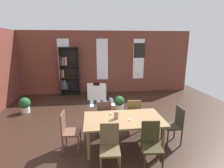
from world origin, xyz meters
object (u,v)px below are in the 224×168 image
at_px(dining_chair_head_left, 68,130).
at_px(potted_plant_by_shelf, 25,105).
at_px(dining_table, 124,121).
at_px(dining_chair_head_right, 175,124).
at_px(dining_chair_near_right, 151,143).
at_px(vase_on_table, 116,115).
at_px(potted_plant_corner, 119,103).
at_px(armchair_white, 97,92).
at_px(dining_chair_near_left, 110,146).
at_px(dining_chair_far_left, 104,115).
at_px(bookshelf_tall, 68,71).
at_px(dining_chair_far_right, 133,114).

relative_size(dining_chair_head_left, potted_plant_by_shelf, 1.69).
height_order(dining_table, dining_chair_head_right, dining_chair_head_right).
xyz_separation_m(dining_chair_near_right, dining_chair_head_left, (-1.75, 0.77, 0.00)).
xyz_separation_m(dining_table, vase_on_table, (-0.18, -0.00, 0.17)).
bearing_deg(potted_plant_corner, dining_chair_head_left, -124.49).
height_order(armchair_white, potted_plant_by_shelf, armchair_white).
bearing_deg(dining_chair_near_left, vase_on_table, 72.60).
relative_size(dining_chair_near_left, potted_plant_by_shelf, 1.69).
distance_m(dining_table, dining_chair_head_left, 1.33).
distance_m(vase_on_table, armchair_white, 3.94).
bearing_deg(potted_plant_corner, dining_chair_far_left, -114.15).
height_order(dining_chair_near_right, potted_plant_by_shelf, dining_chair_near_right).
bearing_deg(dining_chair_near_right, bookshelf_tall, 112.81).
bearing_deg(dining_chair_far_right, dining_chair_head_right, -40.31).
relative_size(dining_chair_near_right, bookshelf_tall, 0.41).
bearing_deg(potted_plant_by_shelf, dining_chair_far_left, -32.56).
height_order(dining_chair_far_right, armchair_white, dining_chair_far_right).
xyz_separation_m(dining_table, armchair_white, (-0.48, 3.89, -0.39)).
distance_m(dining_chair_near_right, dining_chair_head_right, 1.17).
bearing_deg(potted_plant_by_shelf, dining_table, -38.44).
height_order(dining_chair_near_left, armchair_white, dining_chair_near_left).
distance_m(dining_chair_far_right, armchair_white, 3.27).
bearing_deg(dining_chair_near_right, dining_chair_head_left, 156.35).
bearing_deg(dining_chair_head_right, dining_chair_head_left, 179.90).
bearing_deg(armchair_white, bookshelf_tall, 151.88).
bearing_deg(dining_chair_near_right, dining_chair_near_left, 179.99).
bearing_deg(armchair_white, vase_on_table, -85.58).
bearing_deg(armchair_white, potted_plant_corner, -63.37).
bearing_deg(armchair_white, dining_chair_head_right, -65.14).
bearing_deg(dining_table, vase_on_table, -180.00).
bearing_deg(dining_chair_near_right, dining_chair_far_left, 119.29).
relative_size(dining_chair_near_right, dining_chair_far_right, 1.00).
height_order(dining_chair_head_right, bookshelf_tall, bookshelf_tall).
xyz_separation_m(dining_chair_near_right, bookshelf_tall, (-2.26, 5.37, 0.63)).
bearing_deg(vase_on_table, dining_table, 0.00).
xyz_separation_m(dining_chair_head_left, bookshelf_tall, (-0.51, 4.61, 0.63)).
height_order(dining_chair_head_left, potted_plant_by_shelf, dining_chair_head_left).
distance_m(dining_chair_near_left, dining_chair_head_right, 1.90).
relative_size(dining_chair_head_right, dining_chair_far_left, 1.00).
xyz_separation_m(dining_chair_far_right, dining_chair_far_left, (-0.85, 0.00, 0.00)).
height_order(armchair_white, potted_plant_corner, armchair_white).
xyz_separation_m(dining_chair_head_right, potted_plant_by_shelf, (-4.49, 2.51, -0.21)).
height_order(dining_chair_near_right, armchair_white, dining_chair_near_right).
distance_m(vase_on_table, potted_plant_by_shelf, 3.94).
relative_size(vase_on_table, potted_plant_by_shelf, 0.33).
relative_size(dining_chair_far_left, potted_plant_by_shelf, 1.69).
distance_m(vase_on_table, dining_chair_far_left, 0.86).
distance_m(potted_plant_by_shelf, potted_plant_corner, 3.46).
height_order(dining_chair_near_left, dining_chair_far_left, same).
bearing_deg(potted_plant_corner, armchair_white, 116.63).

